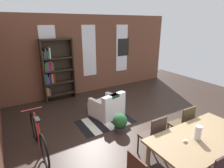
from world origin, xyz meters
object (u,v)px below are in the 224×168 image
(bicycle_second, at_px, (39,137))
(potted_plant_corner, at_px, (190,119))
(armchair_white, at_px, (107,107))
(potted_plant_by_shelf, at_px, (120,122))
(dining_chair_far_left, at_px, (154,136))
(bookshelf_tall, at_px, (56,70))
(dining_chair_far_right, at_px, (183,124))
(dining_table, at_px, (201,140))
(vase_on_table, at_px, (198,133))

(bicycle_second, distance_m, potted_plant_corner, 3.78)
(armchair_white, xyz_separation_m, potted_plant_by_shelf, (-0.15, -0.91, -0.02))
(dining_chair_far_left, xyz_separation_m, bookshelf_tall, (-0.81, 4.07, 0.59))
(dining_chair_far_right, xyz_separation_m, armchair_white, (-0.76, 2.06, -0.23))
(dining_chair_far_left, distance_m, armchair_white, 2.08)
(bookshelf_tall, bearing_deg, dining_table, -75.38)
(bookshelf_tall, distance_m, bicycle_second, 2.99)
(dining_chair_far_right, relative_size, armchair_white, 0.99)
(dining_table, distance_m, dining_chair_far_left, 0.85)
(dining_chair_far_left, height_order, bicycle_second, dining_chair_far_left)
(dining_chair_far_right, height_order, armchair_white, dining_chair_far_right)
(potted_plant_by_shelf, bearing_deg, dining_chair_far_right, -51.44)
(dining_chair_far_right, xyz_separation_m, bookshelf_tall, (-1.68, 4.07, 0.59))
(dining_chair_far_left, relative_size, potted_plant_corner, 2.35)
(vase_on_table, bearing_deg, potted_plant_by_shelf, 100.62)
(potted_plant_by_shelf, distance_m, potted_plant_corner, 1.89)
(vase_on_table, distance_m, armchair_white, 2.84)
(bicycle_second, bearing_deg, dining_chair_far_right, -26.53)
(bookshelf_tall, height_order, potted_plant_by_shelf, bookshelf_tall)
(vase_on_table, relative_size, bicycle_second, 0.14)
(dining_chair_far_right, distance_m, armchair_white, 2.21)
(dining_table, bearing_deg, bookshelf_tall, 104.62)
(bookshelf_tall, relative_size, potted_plant_corner, 5.33)
(dining_chair_far_left, bearing_deg, bicycle_second, 144.11)
(bookshelf_tall, distance_m, potted_plant_by_shelf, 3.14)
(dining_table, relative_size, dining_chair_far_right, 2.05)
(bookshelf_tall, height_order, potted_plant_corner, bookshelf_tall)
(armchair_white, bearing_deg, dining_chair_far_right, -69.65)
(potted_plant_by_shelf, bearing_deg, bookshelf_tall, 104.71)
(dining_table, relative_size, bicycle_second, 1.14)
(vase_on_table, distance_m, bicycle_second, 3.14)
(dining_table, distance_m, potted_plant_corner, 1.71)
(vase_on_table, relative_size, bookshelf_tall, 0.11)
(bicycle_second, bearing_deg, potted_plant_by_shelf, -7.75)
(bookshelf_tall, xyz_separation_m, potted_plant_corner, (2.49, -3.70, -0.89))
(dining_chair_far_left, height_order, armchair_white, dining_chair_far_left)
(bicycle_second, relative_size, potted_plant_corner, 4.24)
(potted_plant_corner, bearing_deg, bookshelf_tall, 123.94)
(dining_chair_far_right, distance_m, bicycle_second, 3.16)
(dining_chair_far_left, height_order, bookshelf_tall, bookshelf_tall)
(dining_table, bearing_deg, armchair_white, 96.74)
(dining_chair_far_right, bearing_deg, vase_on_table, -128.65)
(vase_on_table, relative_size, potted_plant_by_shelf, 0.51)
(vase_on_table, relative_size, armchair_white, 0.26)
(potted_plant_corner, bearing_deg, dining_chair_far_left, -167.49)
(dining_chair_far_right, xyz_separation_m, potted_plant_corner, (0.81, 0.37, -0.30))
(dining_chair_far_left, bearing_deg, potted_plant_corner, 12.51)
(armchair_white, bearing_deg, potted_plant_by_shelf, -99.54)
(dining_chair_far_left, bearing_deg, dining_chair_far_right, 0.00)
(vase_on_table, relative_size, dining_chair_far_right, 0.26)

